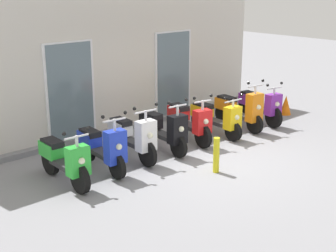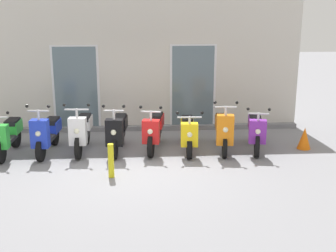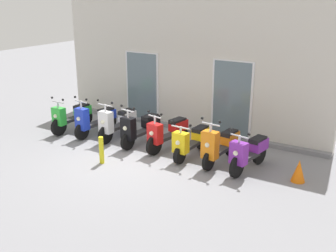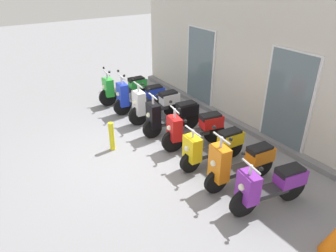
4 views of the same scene
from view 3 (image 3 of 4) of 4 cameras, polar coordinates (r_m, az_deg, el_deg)
ground_plane at (r=10.54m, az=-5.32°, el=-4.69°), size 40.00×40.00×0.00m
storefront_facade at (r=12.44m, az=2.69°, el=8.15°), size 8.85×0.50×3.95m
scooter_green at (r=12.86m, az=-13.34°, el=1.35°), size 0.53×1.65×1.16m
scooter_blue at (r=12.32m, az=-10.22°, el=0.92°), size 0.54×1.64×1.27m
scooter_white at (r=11.86m, az=-7.18°, el=0.54°), size 0.59×1.60×1.27m
scooter_black at (r=11.37m, az=-3.95°, el=-0.24°), size 0.53×1.59×1.24m
scooter_red at (r=10.99m, az=-0.06°, el=-0.93°), size 0.62×1.61×1.19m
scooter_yellow at (r=10.56m, az=3.33°, el=-2.06°), size 0.61×1.61×1.08m
scooter_orange at (r=10.16m, az=7.31°, el=-2.60°), size 0.55×1.62×1.30m
scooter_purple at (r=9.89m, az=11.32°, el=-3.60°), size 0.62×1.57×1.14m
curb_bollard at (r=10.28m, az=-9.34°, el=-3.37°), size 0.12×0.12×0.70m
traffic_cone at (r=9.70m, az=17.89°, el=-6.02°), size 0.32×0.32×0.52m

